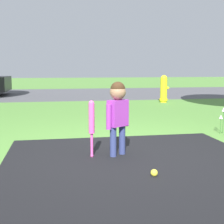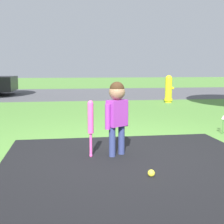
# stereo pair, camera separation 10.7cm
# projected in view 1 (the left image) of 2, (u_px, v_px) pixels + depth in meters

# --- Properties ---
(ground_plane) EXTENTS (60.00, 60.00, 0.00)m
(ground_plane) POSITION_uv_depth(u_px,v_px,m) (131.00, 154.00, 3.90)
(ground_plane) COLOR #518438
(street_strip) EXTENTS (40.00, 6.00, 0.01)m
(street_strip) POSITION_uv_depth(u_px,v_px,m) (78.00, 93.00, 13.02)
(street_strip) COLOR #4C4C51
(street_strip) RESTS_ON ground
(child) EXTENTS (0.31, 0.26, 0.91)m
(child) POSITION_uv_depth(u_px,v_px,m) (118.00, 108.00, 3.77)
(child) COLOR navy
(child) RESTS_ON ground
(baseball_bat) EXTENTS (0.07, 0.07, 0.69)m
(baseball_bat) POSITION_uv_depth(u_px,v_px,m) (92.00, 121.00, 3.71)
(baseball_bat) COLOR #E54CA5
(baseball_bat) RESTS_ON ground
(sports_ball) EXTENTS (0.07, 0.07, 0.07)m
(sports_ball) POSITION_uv_depth(u_px,v_px,m) (154.00, 173.00, 3.10)
(sports_ball) COLOR yellow
(sports_ball) RESTS_ON ground
(fire_hydrant) EXTENTS (0.29, 0.26, 0.84)m
(fire_hydrant) POSITION_uv_depth(u_px,v_px,m) (164.00, 89.00, 9.65)
(fire_hydrant) COLOR yellow
(fire_hydrant) RESTS_ON ground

